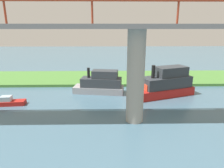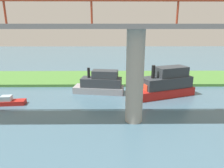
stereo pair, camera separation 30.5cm
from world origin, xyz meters
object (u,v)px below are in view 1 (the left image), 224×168
mooring_post (118,79)px  riverboat_paddlewheel (100,84)px  motorboat_white (165,84)px  pontoon_yellow (10,102)px  person_on_bank (131,78)px  bridge_pylon (136,78)px

mooring_post → riverboat_paddlewheel: bearing=59.1°
mooring_post → motorboat_white: motorboat_white is taller
riverboat_paddlewheel → mooring_post: bearing=-120.9°
mooring_post → motorboat_white: 10.20m
riverboat_paddlewheel → motorboat_white: bearing=171.9°
mooring_post → pontoon_yellow: 19.48m
person_on_bank → pontoon_yellow: bearing=30.2°
person_on_bank → mooring_post: size_ratio=1.39×
person_on_bank → motorboat_white: bearing=123.3°
mooring_post → riverboat_paddlewheel: 6.33m
mooring_post → pontoon_yellow: bearing=33.6°
motorboat_white → pontoon_yellow: 24.01m
motorboat_white → person_on_bank: bearing=-56.7°
person_on_bank → riverboat_paddlewheel: 8.21m
bridge_pylon → mooring_post: (1.24, -16.20, -4.39)m
motorboat_white → bridge_pylon: bearing=56.3°
mooring_post → person_on_bank: bearing=-175.0°
mooring_post → bridge_pylon: bearing=94.4°
pontoon_yellow → motorboat_white: bearing=-170.8°
pontoon_yellow → bridge_pylon: bearing=162.7°
motorboat_white → mooring_post: bearing=-43.0°
person_on_bank → motorboat_white: (-4.71, 7.17, 0.73)m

